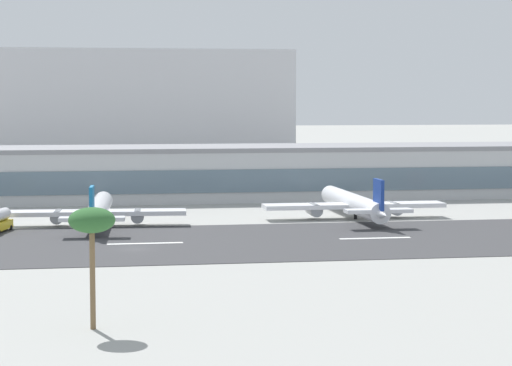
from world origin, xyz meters
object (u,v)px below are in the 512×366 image
palm_tree_2 (92,223)px  airliner_navy_tail_gate_1 (355,204)px  airliner_blue_tail_gate_0 (98,212)px  terminal_building (197,173)px  distant_hotel_block (116,106)px

palm_tree_2 → airliner_navy_tail_gate_1: bearing=60.1°
airliner_blue_tail_gate_0 → palm_tree_2: 83.65m
terminal_building → airliner_navy_tail_gate_1: 51.04m
airliner_navy_tail_gate_1 → terminal_building: bearing=29.8°
palm_tree_2 → terminal_building: bearing=79.4°
distant_hotel_block → palm_tree_2: 278.84m
distant_hotel_block → airliner_blue_tail_gate_0: size_ratio=3.09×
terminal_building → airliner_navy_tail_gate_1: bearing=-59.9°
airliner_blue_tail_gate_0 → palm_tree_2: bearing=-176.9°
airliner_blue_tail_gate_0 → terminal_building: bearing=-21.8°
terminal_building → palm_tree_2: (-24.49, -131.07, 4.60)m
distant_hotel_block → airliner_navy_tail_gate_1: size_ratio=2.99×
distant_hotel_block → airliner_blue_tail_gate_0: (-9.10, -195.21, -17.46)m
airliner_blue_tail_gate_0 → airliner_navy_tail_gate_1: (48.68, 3.75, 0.08)m
terminal_building → airliner_navy_tail_gate_1: terminal_building is taller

